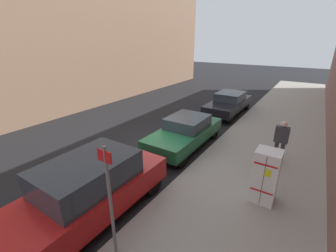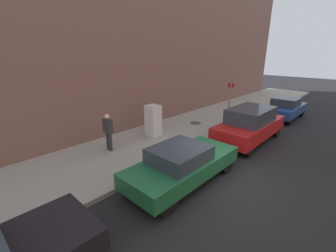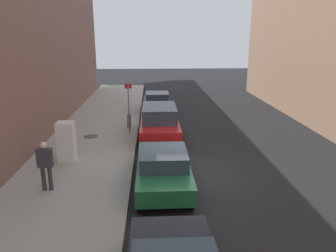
% 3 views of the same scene
% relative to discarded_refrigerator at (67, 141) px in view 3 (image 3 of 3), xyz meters
% --- Properties ---
extents(ground_plane, '(80.00, 80.00, 0.00)m').
position_rel_discarded_refrigerator_xyz_m(ground_plane, '(4.90, -1.17, -0.98)').
color(ground_plane, black).
extents(sidewalk_slab, '(4.36, 44.00, 0.17)m').
position_rel_discarded_refrigerator_xyz_m(sidewalk_slab, '(0.53, -1.17, -0.90)').
color(sidewalk_slab, '#9E998E').
rests_on(sidewalk_slab, ground).
extents(discarded_refrigerator, '(0.68, 0.64, 1.62)m').
position_rel_discarded_refrigerator_xyz_m(discarded_refrigerator, '(0.00, 0.00, 0.00)').
color(discarded_refrigerator, white).
rests_on(discarded_refrigerator, sidewalk_slab).
extents(manhole_cover, '(0.70, 0.70, 0.02)m').
position_rel_discarded_refrigerator_xyz_m(manhole_cover, '(0.37, 3.22, -0.80)').
color(manhole_cover, '#47443F').
rests_on(manhole_cover, sidewalk_slab).
extents(street_sign_post, '(0.36, 0.07, 2.68)m').
position_rel_discarded_refrigerator_xyz_m(street_sign_post, '(2.30, 3.71, 0.68)').
color(street_sign_post, slate).
rests_on(street_sign_post, sidewalk_slab).
extents(fire_hydrant, '(0.22, 0.22, 0.80)m').
position_rel_discarded_refrigerator_xyz_m(fire_hydrant, '(2.21, 4.80, -0.40)').
color(fire_hydrant, slate).
rests_on(fire_hydrant, sidewalk_slab).
extents(pedestrian_walking_far, '(0.49, 0.23, 1.69)m').
position_rel_discarded_refrigerator_xyz_m(pedestrian_walking_far, '(-0.02, -2.68, 0.17)').
color(pedestrian_walking_far, '#333338').
rests_on(pedestrian_walking_far, sidewalk_slab).
extents(parked_sedan_green, '(1.80, 4.46, 1.39)m').
position_rel_discarded_refrigerator_xyz_m(parked_sedan_green, '(3.86, -2.24, -0.26)').
color(parked_sedan_green, '#1E6038').
rests_on(parked_sedan_green, ground).
extents(parked_suv_red, '(1.88, 4.63, 1.75)m').
position_rel_discarded_refrigerator_xyz_m(parked_suv_red, '(3.86, 3.07, -0.08)').
color(parked_suv_red, red).
rests_on(parked_suv_red, ground).
extents(parked_hatchback_blue, '(1.71, 3.93, 1.46)m').
position_rel_discarded_refrigerator_xyz_m(parked_hatchback_blue, '(3.86, 8.77, -0.23)').
color(parked_hatchback_blue, '#23479E').
rests_on(parked_hatchback_blue, ground).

